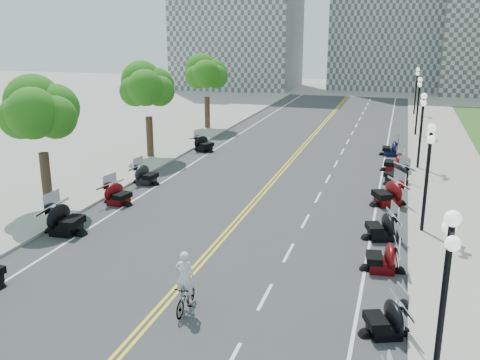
% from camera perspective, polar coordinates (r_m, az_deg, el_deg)
% --- Properties ---
extents(ground, '(160.00, 160.00, 0.00)m').
position_cam_1_polar(ground, '(23.55, -2.50, -6.87)').
color(ground, gray).
extents(road, '(16.00, 90.00, 0.01)m').
position_cam_1_polar(road, '(32.61, 3.31, -0.34)').
color(road, '#333335').
rests_on(road, ground).
extents(centerline_yellow_a, '(0.12, 90.00, 0.00)m').
position_cam_1_polar(centerline_yellow_a, '(32.64, 3.10, -0.31)').
color(centerline_yellow_a, yellow).
rests_on(centerline_yellow_a, road).
extents(centerline_yellow_b, '(0.12, 90.00, 0.00)m').
position_cam_1_polar(centerline_yellow_b, '(32.58, 3.51, -0.34)').
color(centerline_yellow_b, yellow).
rests_on(centerline_yellow_b, road).
extents(edge_line_north, '(0.12, 90.00, 0.00)m').
position_cam_1_polar(edge_line_north, '(31.80, 14.59, -1.25)').
color(edge_line_north, white).
rests_on(edge_line_north, road).
extents(edge_line_south, '(0.12, 90.00, 0.00)m').
position_cam_1_polar(edge_line_south, '(34.60, -7.04, 0.53)').
color(edge_line_south, white).
rests_on(edge_line_south, road).
extents(lane_dash_5, '(0.12, 2.00, 0.00)m').
position_cam_1_polar(lane_dash_5, '(19.24, 2.69, -12.33)').
color(lane_dash_5, white).
rests_on(lane_dash_5, road).
extents(lane_dash_6, '(0.12, 2.00, 0.00)m').
position_cam_1_polar(lane_dash_6, '(22.76, 5.20, -7.73)').
color(lane_dash_6, white).
rests_on(lane_dash_6, road).
extents(lane_dash_7, '(0.12, 2.00, 0.00)m').
position_cam_1_polar(lane_dash_7, '(26.41, 6.99, -4.37)').
color(lane_dash_7, white).
rests_on(lane_dash_7, road).
extents(lane_dash_8, '(0.12, 2.00, 0.00)m').
position_cam_1_polar(lane_dash_8, '(30.15, 8.32, -1.83)').
color(lane_dash_8, white).
rests_on(lane_dash_8, road).
extents(lane_dash_9, '(0.12, 2.00, 0.00)m').
position_cam_1_polar(lane_dash_9, '(33.96, 9.36, 0.14)').
color(lane_dash_9, white).
rests_on(lane_dash_9, road).
extents(lane_dash_10, '(0.12, 2.00, 0.00)m').
position_cam_1_polar(lane_dash_10, '(37.80, 10.19, 1.72)').
color(lane_dash_10, white).
rests_on(lane_dash_10, road).
extents(lane_dash_11, '(0.12, 2.00, 0.00)m').
position_cam_1_polar(lane_dash_11, '(41.67, 10.87, 3.00)').
color(lane_dash_11, white).
rests_on(lane_dash_11, road).
extents(lane_dash_12, '(0.12, 2.00, 0.00)m').
position_cam_1_polar(lane_dash_12, '(45.56, 11.43, 4.06)').
color(lane_dash_12, white).
rests_on(lane_dash_12, road).
extents(lane_dash_13, '(0.12, 2.00, 0.00)m').
position_cam_1_polar(lane_dash_13, '(49.47, 11.90, 4.96)').
color(lane_dash_13, white).
rests_on(lane_dash_13, road).
extents(lane_dash_14, '(0.12, 2.00, 0.00)m').
position_cam_1_polar(lane_dash_14, '(53.40, 12.31, 5.72)').
color(lane_dash_14, white).
rests_on(lane_dash_14, road).
extents(lane_dash_15, '(0.12, 2.00, 0.00)m').
position_cam_1_polar(lane_dash_15, '(57.33, 12.66, 6.38)').
color(lane_dash_15, white).
rests_on(lane_dash_15, road).
extents(lane_dash_16, '(0.12, 2.00, 0.00)m').
position_cam_1_polar(lane_dash_16, '(61.28, 12.97, 6.96)').
color(lane_dash_16, white).
rests_on(lane_dash_16, road).
extents(lane_dash_17, '(0.12, 2.00, 0.00)m').
position_cam_1_polar(lane_dash_17, '(65.23, 13.24, 7.46)').
color(lane_dash_17, white).
rests_on(lane_dash_17, road).
extents(lane_dash_18, '(0.12, 2.00, 0.00)m').
position_cam_1_polar(lane_dash_18, '(69.18, 13.48, 7.91)').
color(lane_dash_18, white).
rests_on(lane_dash_18, road).
extents(lane_dash_19, '(0.12, 2.00, 0.00)m').
position_cam_1_polar(lane_dash_19, '(73.14, 13.69, 8.31)').
color(lane_dash_19, white).
rests_on(lane_dash_19, road).
extents(sidewalk_north, '(5.00, 90.00, 0.15)m').
position_cam_1_polar(sidewalk_north, '(31.94, 21.95, -1.72)').
color(sidewalk_north, '#9E9991').
rests_on(sidewalk_north, ground).
extents(sidewalk_south, '(5.00, 90.00, 0.15)m').
position_cam_1_polar(sidewalk_south, '(36.40, -12.97, 1.12)').
color(sidewalk_south, '#9E9991').
rests_on(sidewalk_south, ground).
extents(distant_block_a, '(18.00, 14.00, 26.00)m').
position_cam_1_polar(distant_block_a, '(86.33, -0.18, 18.48)').
color(distant_block_a, gray).
rests_on(distant_block_a, ground).
extents(street_lamp_1, '(0.50, 1.20, 4.90)m').
position_cam_1_polar(street_lamp_1, '(14.12, 20.79, -12.67)').
color(street_lamp_1, black).
rests_on(street_lamp_1, sidewalk_north).
extents(street_lamp_2, '(0.50, 1.20, 4.90)m').
position_cam_1_polar(street_lamp_2, '(25.35, 19.28, 0.11)').
color(street_lamp_2, black).
rests_on(street_lamp_2, sidewalk_north).
extents(street_lamp_3, '(0.50, 1.20, 4.90)m').
position_cam_1_polar(street_lamp_3, '(37.06, 18.72, 4.94)').
color(street_lamp_3, black).
rests_on(street_lamp_3, sidewalk_north).
extents(street_lamp_4, '(0.50, 1.20, 4.90)m').
position_cam_1_polar(street_lamp_4, '(48.91, 18.43, 7.44)').
color(street_lamp_4, black).
rests_on(street_lamp_4, sidewalk_north).
extents(street_lamp_5, '(0.50, 1.20, 4.90)m').
position_cam_1_polar(street_lamp_5, '(60.82, 18.25, 8.97)').
color(street_lamp_5, black).
rests_on(street_lamp_5, sidewalk_north).
extents(tree_2, '(4.80, 4.80, 9.20)m').
position_cam_1_polar(tree_2, '(28.67, -20.56, 6.15)').
color(tree_2, '#235619').
rests_on(tree_2, sidewalk_south).
extents(tree_3, '(4.80, 4.80, 9.20)m').
position_cam_1_polar(tree_3, '(38.79, -9.82, 9.22)').
color(tree_3, '#235619').
rests_on(tree_3, sidewalk_south).
extents(tree_4, '(4.80, 4.80, 9.20)m').
position_cam_1_polar(tree_4, '(49.76, -3.57, 10.84)').
color(tree_4, '#235619').
rests_on(tree_4, sidewalk_south).
extents(motorcycle_n_4, '(2.31, 2.31, 1.24)m').
position_cam_1_polar(motorcycle_n_4, '(17.40, 15.22, -13.90)').
color(motorcycle_n_4, black).
rests_on(motorcycle_n_4, road).
extents(motorcycle_n_5, '(2.07, 2.07, 1.31)m').
position_cam_1_polar(motorcycle_n_5, '(21.55, 14.95, -7.78)').
color(motorcycle_n_5, '#590A0C').
rests_on(motorcycle_n_5, road).
extents(motorcycle_n_6, '(2.42, 2.42, 1.35)m').
position_cam_1_polar(motorcycle_n_6, '(24.67, 14.83, -4.64)').
color(motorcycle_n_6, black).
rests_on(motorcycle_n_6, road).
extents(motorcycle_n_7, '(2.92, 2.92, 1.51)m').
position_cam_1_polar(motorcycle_n_7, '(29.38, 15.50, -1.22)').
color(motorcycle_n_7, '#590A0C').
rests_on(motorcycle_n_7, road).
extents(motorcycle_n_8, '(2.64, 2.64, 1.33)m').
position_cam_1_polar(motorcycle_n_8, '(33.60, 16.36, 0.68)').
color(motorcycle_n_8, black).
rests_on(motorcycle_n_8, road).
extents(motorcycle_n_9, '(2.02, 2.02, 1.36)m').
position_cam_1_polar(motorcycle_n_9, '(36.53, 16.11, 1.93)').
color(motorcycle_n_9, '#590A0C').
rests_on(motorcycle_n_9, road).
extents(motorcycle_n_10, '(1.87, 1.87, 1.27)m').
position_cam_1_polar(motorcycle_n_10, '(41.09, 15.75, 3.39)').
color(motorcycle_n_10, black).
rests_on(motorcycle_n_10, road).
extents(motorcycle_s_5, '(2.32, 2.32, 1.57)m').
position_cam_1_polar(motorcycle_s_5, '(25.69, -18.14, -3.83)').
color(motorcycle_s_5, black).
rests_on(motorcycle_s_5, road).
extents(motorcycle_s_6, '(2.18, 2.18, 1.30)m').
position_cam_1_polar(motorcycle_s_6, '(29.24, -12.89, -1.33)').
color(motorcycle_s_6, '#590A0C').
rests_on(motorcycle_s_6, road).
extents(motorcycle_s_7, '(2.05, 2.05, 1.31)m').
position_cam_1_polar(motorcycle_s_7, '(32.72, -9.99, 0.68)').
color(motorcycle_s_7, black).
rests_on(motorcycle_s_7, road).
extents(motorcycle_s_9, '(2.48, 2.48, 1.33)m').
position_cam_1_polar(motorcycle_s_9, '(41.05, -3.87, 3.99)').
color(motorcycle_s_9, black).
rests_on(motorcycle_s_9, road).
extents(bicycle, '(0.53, 1.71, 1.02)m').
position_cam_1_polar(bicycle, '(18.22, -5.82, -12.36)').
color(bicycle, '#A51414').
rests_on(bicycle, road).
extents(cyclist_rider, '(0.66, 0.43, 1.81)m').
position_cam_1_polar(cyclist_rider, '(17.60, -5.95, -8.30)').
color(cyclist_rider, white).
rests_on(cyclist_rider, bicycle).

